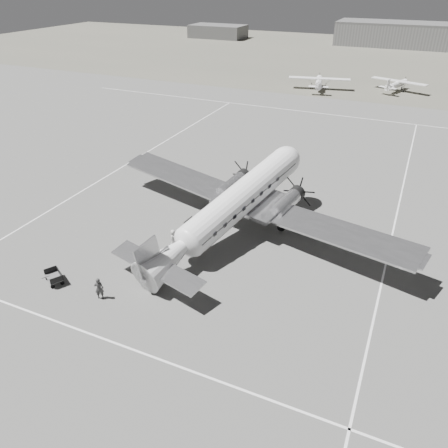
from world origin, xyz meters
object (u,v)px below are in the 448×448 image
at_px(ramp_agent, 151,251).
at_px(dc3_airliner, 234,206).
at_px(baggage_cart_far, 54,277).
at_px(passenger, 173,238).
at_px(baggage_cart_near, 148,257).
at_px(shed_secondary, 218,31).
at_px(light_plane_left, 319,83).
at_px(light_plane_right, 397,85).
at_px(hangar_main, 410,35).
at_px(ground_crew, 99,288).

bearing_deg(ramp_agent, dc3_airliner, -7.47).
relative_size(baggage_cart_far, passenger, 1.02).
bearing_deg(baggage_cart_near, baggage_cart_far, -154.16).
bearing_deg(passenger, shed_secondary, 23.69).
distance_m(light_plane_left, light_plane_right, 14.38).
relative_size(ramp_agent, passenger, 1.05).
distance_m(hangar_main, baggage_cart_near, 126.23).
xyz_separation_m(light_plane_left, ground_crew, (0.88, -66.47, -0.36)).
bearing_deg(baggage_cart_near, dc3_airliner, 33.22).
relative_size(light_plane_left, baggage_cart_near, 7.34).
relative_size(light_plane_left, ground_crew, 6.91).
relative_size(ground_crew, passenger, 1.08).
height_order(shed_secondary, light_plane_right, shed_secondary).
bearing_deg(light_plane_right, shed_secondary, 157.63).
distance_m(baggage_cart_far, ramp_agent, 7.22).
xyz_separation_m(light_plane_left, ramp_agent, (1.59, -61.07, -0.39)).
bearing_deg(ground_crew, baggage_cart_far, -30.59).
distance_m(baggage_cart_far, passenger, 9.45).
xyz_separation_m(dc3_airliner, light_plane_right, (7.58, 59.77, -1.74)).
xyz_separation_m(shed_secondary, baggage_cart_far, (45.32, -125.84, -1.56)).
bearing_deg(light_plane_left, passenger, -99.89).
bearing_deg(ramp_agent, shed_secondary, 52.07).
height_order(hangar_main, baggage_cart_far, hangar_main).
height_order(shed_secondary, ground_crew, shed_secondary).
xyz_separation_m(baggage_cart_near, ground_crew, (-0.63, -5.10, 0.39)).
distance_m(shed_secondary, ramp_agent, 130.54).
distance_m(hangar_main, light_plane_left, 65.48).
relative_size(hangar_main, baggage_cart_far, 26.68).
relative_size(light_plane_left, passenger, 7.47).
bearing_deg(ramp_agent, baggage_cart_near, -165.58).
bearing_deg(passenger, baggage_cart_far, 144.94).
distance_m(baggage_cart_near, ground_crew, 5.16).
distance_m(dc3_airliner, light_plane_left, 55.50).
distance_m(baggage_cart_far, ground_crew, 4.16).
bearing_deg(baggage_cart_far, shed_secondary, 139.95).
height_order(baggage_cart_near, ramp_agent, ramp_agent).
distance_m(shed_secondary, passenger, 128.61).
bearing_deg(light_plane_left, shed_secondary, 117.21).
relative_size(shed_secondary, ramp_agent, 11.12).
bearing_deg(shed_secondary, passenger, -66.73).
xyz_separation_m(hangar_main, ground_crew, (-10.54, -130.91, -2.46)).
bearing_deg(baggage_cart_near, ramp_agent, 54.25).
xyz_separation_m(baggage_cart_near, baggage_cart_far, (-4.77, -5.03, 0.00)).
bearing_deg(shed_secondary, hangar_main, 4.76).
bearing_deg(passenger, light_plane_right, -9.78).
height_order(hangar_main, baggage_cart_near, hangar_main).
height_order(light_plane_left, light_plane_right, light_plane_left).
relative_size(shed_secondary, ground_crew, 10.78).
bearing_deg(dc3_airliner, baggage_cart_far, -114.53).
distance_m(shed_secondary, light_plane_left, 76.77).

